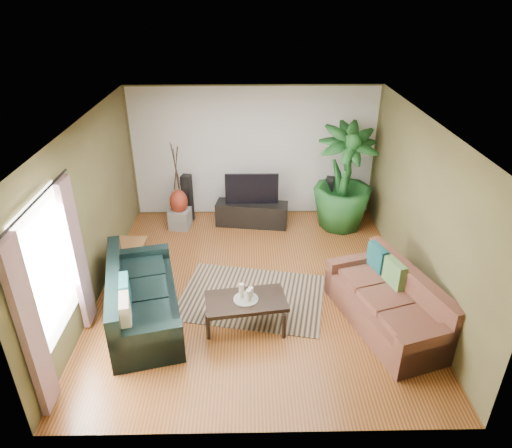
{
  "coord_description": "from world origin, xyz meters",
  "views": [
    {
      "loc": [
        -0.12,
        -6.13,
        4.38
      ],
      "look_at": [
        0.0,
        0.2,
        1.05
      ],
      "focal_mm": 32.0,
      "sensor_mm": 36.0,
      "label": 1
    }
  ],
  "objects_px": {
    "sofa_right": "(387,300)",
    "vase": "(179,202)",
    "coffee_table": "(246,312)",
    "potted_plant": "(344,178)",
    "television": "(252,189)",
    "speaker_left": "(188,199)",
    "sofa_left": "(143,294)",
    "speaker_right": "(329,197)",
    "tv_stand": "(252,214)",
    "pedestal": "(180,219)",
    "side_table": "(130,258)"
  },
  "relations": [
    {
      "from": "pedestal",
      "to": "speaker_right",
      "type": "bearing_deg",
      "value": 7.76
    },
    {
      "from": "speaker_left",
      "to": "side_table",
      "type": "height_order",
      "value": "speaker_left"
    },
    {
      "from": "side_table",
      "to": "sofa_right",
      "type": "bearing_deg",
      "value": -19.61
    },
    {
      "from": "television",
      "to": "speaker_right",
      "type": "relative_size",
      "value": 1.17
    },
    {
      "from": "coffee_table",
      "to": "tv_stand",
      "type": "height_order",
      "value": "tv_stand"
    },
    {
      "from": "coffee_table",
      "to": "speaker_right",
      "type": "distance_m",
      "value": 3.87
    },
    {
      "from": "television",
      "to": "pedestal",
      "type": "xyz_separation_m",
      "value": [
        -1.45,
        -0.11,
        -0.6
      ]
    },
    {
      "from": "television",
      "to": "potted_plant",
      "type": "height_order",
      "value": "potted_plant"
    },
    {
      "from": "potted_plant",
      "to": "side_table",
      "type": "height_order",
      "value": "potted_plant"
    },
    {
      "from": "sofa_left",
      "to": "television",
      "type": "bearing_deg",
      "value": -42.21
    },
    {
      "from": "television",
      "to": "speaker_left",
      "type": "height_order",
      "value": "television"
    },
    {
      "from": "television",
      "to": "coffee_table",
      "type": "bearing_deg",
      "value": -92.1
    },
    {
      "from": "sofa_left",
      "to": "potted_plant",
      "type": "height_order",
      "value": "potted_plant"
    },
    {
      "from": "television",
      "to": "pedestal",
      "type": "distance_m",
      "value": 1.57
    },
    {
      "from": "sofa_left",
      "to": "potted_plant",
      "type": "xyz_separation_m",
      "value": [
        3.4,
        2.84,
        0.62
      ]
    },
    {
      "from": "coffee_table",
      "to": "vase",
      "type": "relative_size",
      "value": 2.25
    },
    {
      "from": "coffee_table",
      "to": "side_table",
      "type": "bearing_deg",
      "value": 135.92
    },
    {
      "from": "sofa_left",
      "to": "speaker_right",
      "type": "xyz_separation_m",
      "value": [
        3.21,
        3.25,
        0.02
      ]
    },
    {
      "from": "tv_stand",
      "to": "speaker_left",
      "type": "xyz_separation_m",
      "value": [
        -1.31,
        0.19,
        0.27
      ]
    },
    {
      "from": "tv_stand",
      "to": "speaker_left",
      "type": "relative_size",
      "value": 1.42
    },
    {
      "from": "sofa_right",
      "to": "speaker_left",
      "type": "height_order",
      "value": "speaker_left"
    },
    {
      "from": "sofa_left",
      "to": "tv_stand",
      "type": "xyz_separation_m",
      "value": [
        1.6,
        2.92,
        -0.19
      ]
    },
    {
      "from": "tv_stand",
      "to": "pedestal",
      "type": "relative_size",
      "value": 3.67
    },
    {
      "from": "speaker_right",
      "to": "sofa_right",
      "type": "bearing_deg",
      "value": -67.29
    },
    {
      "from": "tv_stand",
      "to": "potted_plant",
      "type": "height_order",
      "value": "potted_plant"
    },
    {
      "from": "coffee_table",
      "to": "potted_plant",
      "type": "height_order",
      "value": "potted_plant"
    },
    {
      "from": "side_table",
      "to": "coffee_table",
      "type": "bearing_deg",
      "value": -35.48
    },
    {
      "from": "coffee_table",
      "to": "speaker_left",
      "type": "distance_m",
      "value": 3.55
    },
    {
      "from": "sofa_left",
      "to": "coffee_table",
      "type": "relative_size",
      "value": 1.9
    },
    {
      "from": "tv_stand",
      "to": "side_table",
      "type": "distance_m",
      "value": 2.71
    },
    {
      "from": "speaker_right",
      "to": "pedestal",
      "type": "height_order",
      "value": "speaker_right"
    },
    {
      "from": "speaker_left",
      "to": "pedestal",
      "type": "relative_size",
      "value": 2.59
    },
    {
      "from": "sofa_left",
      "to": "sofa_right",
      "type": "relative_size",
      "value": 1.07
    },
    {
      "from": "tv_stand",
      "to": "speaker_right",
      "type": "xyz_separation_m",
      "value": [
        1.61,
        0.32,
        0.21
      ]
    },
    {
      "from": "coffee_table",
      "to": "potted_plant",
      "type": "xyz_separation_m",
      "value": [
        1.91,
        3.05,
        0.81
      ]
    },
    {
      "from": "pedestal",
      "to": "vase",
      "type": "bearing_deg",
      "value": 0.0
    },
    {
      "from": "coffee_table",
      "to": "vase",
      "type": "xyz_separation_m",
      "value": [
        -1.33,
        3.04,
        0.34
      ]
    },
    {
      "from": "sofa_left",
      "to": "speaker_right",
      "type": "height_order",
      "value": "speaker_right"
    },
    {
      "from": "sofa_left",
      "to": "vase",
      "type": "xyz_separation_m",
      "value": [
        0.15,
        2.83,
        0.15
      ]
    },
    {
      "from": "television",
      "to": "vase",
      "type": "bearing_deg",
      "value": -175.54
    },
    {
      "from": "television",
      "to": "speaker_left",
      "type": "relative_size",
      "value": 1.04
    },
    {
      "from": "coffee_table",
      "to": "speaker_left",
      "type": "bearing_deg",
      "value": 101.18
    },
    {
      "from": "speaker_left",
      "to": "speaker_right",
      "type": "distance_m",
      "value": 2.92
    },
    {
      "from": "sofa_right",
      "to": "potted_plant",
      "type": "distance_m",
      "value": 3.13
    },
    {
      "from": "television",
      "to": "potted_plant",
      "type": "distance_m",
      "value": 1.82
    },
    {
      "from": "speaker_right",
      "to": "coffee_table",
      "type": "bearing_deg",
      "value": -98.28
    },
    {
      "from": "sofa_right",
      "to": "vase",
      "type": "xyz_separation_m",
      "value": [
        -3.33,
        3.05,
        0.15
      ]
    },
    {
      "from": "sofa_left",
      "to": "coffee_table",
      "type": "bearing_deg",
      "value": -111.73
    },
    {
      "from": "sofa_left",
      "to": "pedestal",
      "type": "distance_m",
      "value": 2.84
    },
    {
      "from": "potted_plant",
      "to": "pedestal",
      "type": "height_order",
      "value": "potted_plant"
    }
  ]
}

